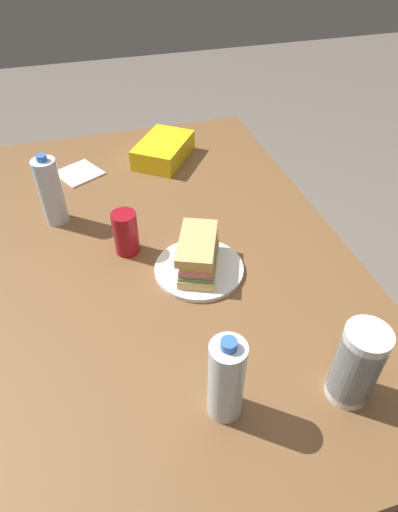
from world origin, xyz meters
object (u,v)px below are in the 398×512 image
dining_table (167,271)px  water_bottle_tall (227,380)px  paper_plate (199,269)px  water_bottle_spare (51,191)px  soda_can_red (126,233)px  chip_bag (164,150)px  plastic_cup_stack (357,365)px  sandwich (198,254)px

dining_table → water_bottle_tall: (-0.50, -0.00, 0.19)m
paper_plate → water_bottle_spare: 0.48m
dining_table → paper_plate: bearing=-151.6°
dining_table → soda_can_red: bearing=80.9°
paper_plate → chip_bag: size_ratio=1.00×
soda_can_red → plastic_cup_stack: plastic_cup_stack is taller
paper_plate → water_bottle_tall: size_ratio=1.10×
paper_plate → water_bottle_tall: 0.40m
soda_can_red → plastic_cup_stack: size_ratio=0.66×
soda_can_red → water_bottle_spare: size_ratio=0.57×
water_bottle_tall → sandwich: bearing=-9.0°
chip_bag → plastic_cup_stack: (-1.01, -0.14, 0.06)m
paper_plate → plastic_cup_stack: 0.46m
dining_table → water_bottle_tall: 0.53m
paper_plate → sandwich: bearing=4.0°
paper_plate → sandwich: size_ratio=1.12×
sandwich → dining_table: bearing=29.2°
plastic_cup_stack → dining_table: bearing=24.6°
dining_table → sandwich: (-0.11, -0.06, 0.14)m
water_bottle_tall → plastic_cup_stack: (-0.04, -0.24, -0.00)m
sandwich → water_bottle_tall: (-0.39, 0.06, 0.04)m
dining_table → water_bottle_spare: (0.21, 0.28, 0.19)m
dining_table → sandwich: sandwich is taller
sandwich → chip_bag: sandwich is taller
chip_bag → water_bottle_spare: 0.47m
water_bottle_tall → water_bottle_spare: (0.71, 0.28, 0.00)m
paper_plate → sandwich: 0.05m
dining_table → chip_bag: bearing=-12.5°
chip_bag → water_bottle_spare: (-0.27, 0.38, 0.06)m
chip_bag → water_bottle_tall: 0.98m
water_bottle_spare → chip_bag: bearing=-55.2°
sandwich → plastic_cup_stack: size_ratio=1.11×
chip_bag → plastic_cup_stack: size_ratio=1.24×
plastic_cup_stack → paper_plate: bearing=23.5°
paper_plate → sandwich: (0.00, 0.00, 0.05)m
sandwich → water_bottle_spare: bearing=46.5°
dining_table → soda_can_red: (0.02, 0.10, 0.15)m
chip_bag → water_bottle_tall: bearing=30.2°
paper_plate → plastic_cup_stack: size_ratio=1.24×
soda_can_red → dining_table: bearing=-99.1°
dining_table → water_bottle_spare: size_ratio=6.95×
chip_bag → plastic_cup_stack: plastic_cup_stack is taller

